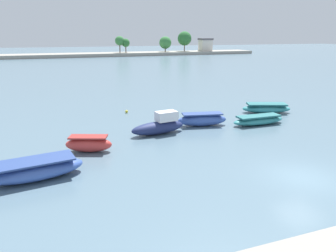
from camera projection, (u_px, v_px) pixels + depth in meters
ground_plane at (303, 177)px, 18.60m from camera, size 400.00×400.00×0.00m
moored_boat_0 at (35, 170)px, 18.22m from camera, size 5.61×2.84×1.13m
moored_boat_1 at (89, 144)px, 22.49m from camera, size 3.44×2.27×1.12m
moored_boat_2 at (160, 126)px, 26.50m from camera, size 4.81×2.02×1.80m
moored_boat_3 at (202, 120)px, 28.84m from camera, size 4.60×2.22×1.14m
moored_boat_4 at (258, 120)px, 29.24m from camera, size 5.09×1.48×0.85m
moored_boat_5 at (266, 108)px, 33.60m from camera, size 5.23×3.37×0.99m
mooring_buoy_0 at (127, 111)px, 33.61m from camera, size 0.30×0.30×0.30m
distant_shoreline at (85, 51)px, 115.46m from camera, size 132.78×10.72×8.80m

